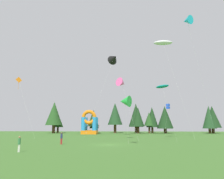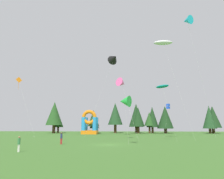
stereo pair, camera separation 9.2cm
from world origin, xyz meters
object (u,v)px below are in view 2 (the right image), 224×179
(kite_blue_box, at_px, (168,106))
(kite_green_delta, at_px, (125,101))
(person_midfield, at_px, (61,137))
(inflatable_orange_dome, at_px, (90,125))
(kite_cyan_delta, at_px, (187,21))
(kite_orange_diamond, at_px, (19,81))
(kite_white_parafoil, at_px, (163,43))
(kite_pink_delta, at_px, (122,83))
(person_left_edge, at_px, (19,143))
(kite_black_delta, at_px, (114,58))
(kite_teal_parafoil, at_px, (162,86))

(kite_blue_box, height_order, kite_green_delta, kite_blue_box)
(person_midfield, relative_size, inflatable_orange_dome, 0.25)
(kite_cyan_delta, height_order, inflatable_orange_dome, kite_cyan_delta)
(kite_orange_diamond, bearing_deg, kite_blue_box, 14.27)
(kite_green_delta, distance_m, kite_white_parafoil, 16.40)
(kite_blue_box, bearing_deg, kite_white_parafoil, -102.91)
(kite_green_delta, bearing_deg, person_midfield, 176.65)
(kite_pink_delta, bearing_deg, person_midfield, -134.23)
(person_left_edge, bearing_deg, kite_orange_diamond, -35.08)
(kite_black_delta, height_order, person_midfield, kite_black_delta)
(kite_blue_box, height_order, kite_cyan_delta, kite_cyan_delta)
(kite_blue_box, relative_size, kite_cyan_delta, 0.31)
(kite_orange_diamond, bearing_deg, inflatable_orange_dome, 63.92)
(kite_black_delta, height_order, person_left_edge, kite_black_delta)
(kite_pink_delta, relative_size, kite_white_parafoil, 0.62)
(kite_blue_box, xyz_separation_m, kite_green_delta, (-9.76, -19.62, -0.73))
(kite_orange_diamond, xyz_separation_m, inflatable_orange_dome, (11.14, 22.77, -8.95))
(kite_cyan_delta, bearing_deg, kite_green_delta, -139.53)
(person_midfield, bearing_deg, kite_teal_parafoil, -141.87)
(kite_green_delta, distance_m, kite_cyan_delta, 23.59)
(kite_black_delta, xyz_separation_m, inflatable_orange_dome, (-7.99, 17.05, -15.03))
(kite_black_delta, height_order, inflatable_orange_dome, kite_black_delta)
(person_left_edge, bearing_deg, kite_pink_delta, -91.51)
(kite_cyan_delta, bearing_deg, inflatable_orange_dome, 133.76)
(kite_blue_box, relative_size, kite_orange_diamond, 0.61)
(kite_blue_box, distance_m, person_left_edge, 35.91)
(kite_pink_delta, bearing_deg, kite_cyan_delta, 5.01)
(kite_cyan_delta, distance_m, kite_black_delta, 17.20)
(kite_teal_parafoil, bearing_deg, person_midfield, -159.83)
(kite_blue_box, bearing_deg, kite_orange_diamond, -165.73)
(kite_blue_box, relative_size, kite_pink_delta, 0.65)
(kite_white_parafoil, relative_size, kite_black_delta, 0.97)
(kite_orange_diamond, xyz_separation_m, kite_cyan_delta, (33.96, -1.05, 11.57))
(person_left_edge, relative_size, person_midfield, 0.95)
(inflatable_orange_dome, bearing_deg, kite_black_delta, -64.90)
(kite_teal_parafoil, distance_m, kite_green_delta, 9.57)
(person_left_edge, xyz_separation_m, person_midfield, (1.83, 9.56, 0.05))
(inflatable_orange_dome, bearing_deg, kite_teal_parafoil, -59.09)
(kite_green_delta, distance_m, person_midfield, 10.59)
(kite_teal_parafoil, relative_size, kite_orange_diamond, 0.81)
(kite_teal_parafoil, distance_m, kite_black_delta, 16.46)
(kite_blue_box, xyz_separation_m, kite_cyan_delta, (2.68, -9.01, 16.27))
(kite_teal_parafoil, xyz_separation_m, kite_green_delta, (-6.47, -6.31, -3.15))
(kite_cyan_delta, height_order, person_midfield, kite_cyan_delta)
(kite_orange_diamond, height_order, kite_pink_delta, kite_orange_diamond)
(kite_pink_delta, bearing_deg, kite_teal_parafoil, -24.24)
(kite_white_parafoil, bearing_deg, kite_black_delta, 138.06)
(kite_blue_box, height_order, kite_orange_diamond, kite_orange_diamond)
(kite_blue_box, xyz_separation_m, kite_orange_diamond, (-31.28, -7.96, 4.70))
(kite_orange_diamond, distance_m, inflatable_orange_dome, 26.89)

